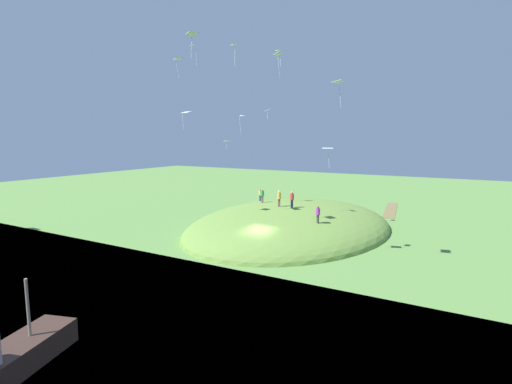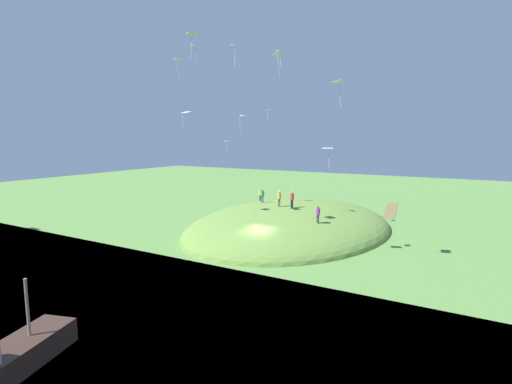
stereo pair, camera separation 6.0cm
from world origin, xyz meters
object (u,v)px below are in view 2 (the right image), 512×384
object	(u,v)px
person_watching_kites	(279,196)
kite_7	(278,56)
person_on_hilltop	(292,197)
kite_1	(268,110)
kite_4	(193,48)
kite_6	(234,48)
person_near_shore	(260,193)
kite_2	(178,60)
kite_5	(227,141)
kite_3	(338,83)
kite_10	(242,118)
kite_0	(186,113)
person_with_child	(262,194)
person_walking_path	(318,212)
kite_9	(279,52)
kite_11	(192,35)
kite_8	(328,149)

from	to	relation	value
person_watching_kites	kite_7	distance (m)	17.20
person_watching_kites	kite_7	size ratio (longest dim) A/B	0.94
person_on_hilltop	kite_1	size ratio (longest dim) A/B	1.47
kite_4	kite_6	xyz separation A→B (m)	(-1.38, -6.01, -0.89)
person_near_shore	kite_2	xyz separation A→B (m)	(-15.98, -0.17, 14.61)
kite_5	kite_6	bearing A→B (deg)	-141.99
person_on_hilltop	kite_3	bearing A→B (deg)	86.81
kite_1	kite_10	bearing A→B (deg)	-175.17
person_near_shore	kite_0	world-z (taller)	kite_0
person_with_child	person_watching_kites	world-z (taller)	person_watching_kites
kite_2	person_watching_kites	bearing A→B (deg)	-30.51
person_walking_path	kite_4	size ratio (longest dim) A/B	0.78
kite_4	kite_10	bearing A→B (deg)	-37.69
kite_10	kite_6	bearing A→B (deg)	-155.21
kite_7	kite_9	size ratio (longest dim) A/B	1.21
person_with_child	person_on_hilltop	bearing A→B (deg)	-13.80
person_on_hilltop	person_watching_kites	xyz separation A→B (m)	(-0.17, 1.50, 0.02)
person_watching_kites	kite_4	world-z (taller)	kite_4
kite_4	kite_11	size ratio (longest dim) A/B	1.05
kite_2	kite_3	world-z (taller)	kite_2
kite_2	kite_3	distance (m)	15.54
person_on_hilltop	person_watching_kites	distance (m)	1.50
kite_6	kite_4	bearing A→B (deg)	77.02
person_with_child	kite_0	distance (m)	14.47
kite_9	kite_4	bearing A→B (deg)	120.01
kite_1	kite_11	bearing A→B (deg)	-171.86
person_watching_kites	person_on_hilltop	bearing A→B (deg)	-7.01
kite_7	kite_9	xyz separation A→B (m)	(9.88, 4.92, 2.56)
kite_1	kite_2	size ratio (longest dim) A/B	0.68
kite_10	kite_11	world-z (taller)	kite_11
person_walking_path	kite_5	world-z (taller)	kite_5
person_near_shore	kite_11	xyz separation A→B (m)	(-17.86, -3.44, 16.01)
person_walking_path	kite_0	xyz separation A→B (m)	(-4.84, 12.15, 9.60)
person_with_child	kite_6	xyz separation A→B (m)	(-8.66, -1.68, 15.39)
kite_8	kite_9	xyz separation A→B (m)	(6.21, 7.93, 9.94)
person_walking_path	kite_4	world-z (taller)	kite_4
kite_0	person_walking_path	bearing A→B (deg)	-68.27
kite_9	kite_8	bearing A→B (deg)	-128.07
kite_5	kite_10	distance (m)	5.71
person_on_hilltop	kite_9	bearing A→B (deg)	-26.32
kite_6	person_near_shore	bearing A→B (deg)	18.12
person_with_child	person_watching_kites	distance (m)	4.30
kite_7	kite_5	bearing A→B (deg)	46.91
person_on_hilltop	kite_7	bearing A→B (deg)	64.02
person_walking_path	kite_7	size ratio (longest dim) A/B	0.86
kite_0	kite_8	size ratio (longest dim) A/B	0.97
kite_10	kite_8	bearing A→B (deg)	-115.99
person_watching_kites	kite_7	world-z (taller)	kite_7
person_near_shore	person_walking_path	bearing A→B (deg)	135.50
kite_9	person_walking_path	bearing A→B (deg)	-118.08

